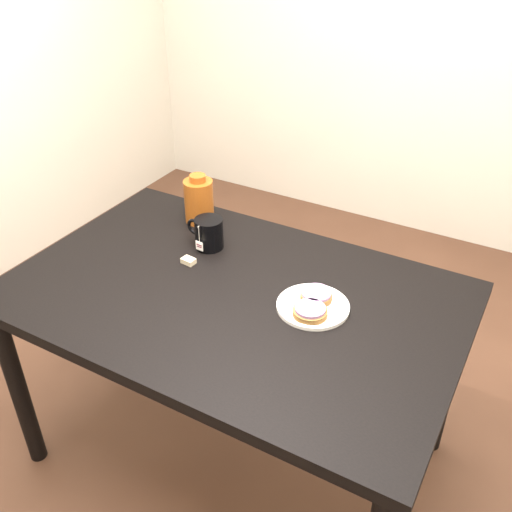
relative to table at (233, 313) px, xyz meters
name	(u,v)px	position (x,y,z in m)	size (l,w,h in m)	color
ground_plane	(237,450)	(0.00, 0.00, -0.67)	(4.00, 4.00, 0.00)	brown
table	(233,313)	(0.00, 0.00, 0.00)	(1.40, 0.90, 0.75)	black
plate	(313,306)	(0.25, 0.05, 0.09)	(0.22, 0.22, 0.02)	white
bagel_back	(316,295)	(0.25, 0.08, 0.11)	(0.13, 0.13, 0.03)	brown
bagel_front	(310,311)	(0.26, 0.00, 0.11)	(0.12, 0.12, 0.03)	brown
mug	(208,233)	(-0.21, 0.19, 0.14)	(0.15, 0.11, 0.11)	black
teabag_pouch	(188,261)	(-0.21, 0.07, 0.09)	(0.04, 0.03, 0.02)	#C6B793
bagel_package	(199,200)	(-0.34, 0.33, 0.17)	(0.14, 0.14, 0.19)	#662C0D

